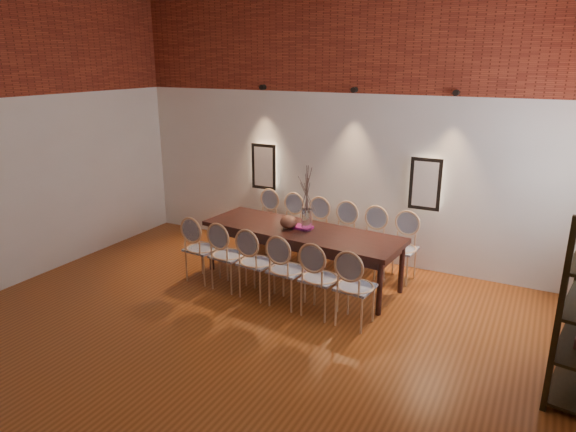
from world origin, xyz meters
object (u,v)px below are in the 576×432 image
at_px(chair_far_f, 401,249).
at_px(chair_far_b, 287,226).
at_px(chair_near_d, 287,270).
at_px(chair_near_e, 320,278).
at_px(chair_far_c, 313,231).
at_px(chair_near_b, 229,255).
at_px(chair_near_c, 257,262).
at_px(dining_table, 301,255).
at_px(chair_near_a, 202,248).
at_px(chair_far_e, 370,243).
at_px(bowl, 289,222).
at_px(book, 303,227).
at_px(chair_near_f, 355,287).
at_px(chair_far_d, 340,237).
at_px(vase, 307,220).
at_px(chair_far_a, 263,221).

bearing_deg(chair_far_f, chair_far_b, -0.00).
relative_size(chair_near_d, chair_near_e, 1.00).
bearing_deg(chair_far_c, chair_near_b, 72.31).
bearing_deg(chair_near_c, dining_table, 72.31).
xyz_separation_m(chair_near_a, chair_far_b, (0.59, 1.41, 0.00)).
relative_size(chair_far_c, chair_far_e, 1.00).
height_order(chair_far_b, chair_far_f, same).
bearing_deg(chair_far_e, bowl, 41.73).
bearing_deg(chair_far_e, chair_near_c, 57.46).
bearing_deg(chair_near_d, book, 107.48).
height_order(chair_near_b, chair_near_c, same).
xyz_separation_m(chair_far_b, book, (0.62, -0.74, 0.30)).
relative_size(chair_near_e, chair_near_f, 1.00).
distance_m(chair_near_a, chair_far_d, 2.01).
distance_m(chair_near_b, chair_far_e, 2.01).
distance_m(chair_near_c, book, 0.86).
bearing_deg(chair_far_c, book, 107.93).
relative_size(chair_near_d, chair_far_e, 1.00).
bearing_deg(vase, chair_near_d, -82.95).
height_order(chair_far_d, bowl, chair_far_d).
distance_m(chair_near_f, chair_far_f, 1.46).
distance_m(chair_far_a, chair_far_c, 0.93).
bearing_deg(chair_far_c, vase, 113.07).
height_order(chair_near_b, chair_far_b, same).
height_order(chair_near_b, book, chair_near_b).
relative_size(chair_near_b, bowl, 3.92).
bearing_deg(chair_near_f, dining_table, 147.91).
bearing_deg(chair_far_b, vase, 136.77).
height_order(dining_table, chair_far_d, chair_far_d).
xyz_separation_m(chair_near_f, chair_far_e, (-0.34, 1.49, 0.00)).
bearing_deg(bowl, chair_far_f, 25.27).
height_order(chair_near_f, chair_far_c, same).
height_order(chair_near_a, chair_near_e, same).
relative_size(chair_near_f, chair_far_d, 1.00).
height_order(dining_table, chair_near_a, chair_near_a).
distance_m(chair_near_a, chair_near_e, 1.86).
relative_size(chair_far_c, chair_far_d, 1.00).
relative_size(chair_near_a, chair_near_e, 1.00).
bearing_deg(book, bowl, -155.01).
relative_size(chair_near_e, chair_far_e, 1.00).
distance_m(chair_far_a, chair_far_b, 0.46).
bearing_deg(chair_far_f, chair_far_d, -0.00).
height_order(chair_far_c, book, chair_far_c).
bearing_deg(chair_far_a, chair_far_b, -180.00).
bearing_deg(chair_far_a, chair_near_f, 147.91).
relative_size(chair_near_c, chair_far_b, 1.00).
bearing_deg(chair_near_e, chair_near_c, -180.00).
bearing_deg(chair_near_e, vase, 130.37).
xyz_separation_m(chair_near_d, chair_near_f, (0.92, -0.08, 0.00)).
xyz_separation_m(chair_near_f, book, (-1.10, 0.87, 0.30)).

